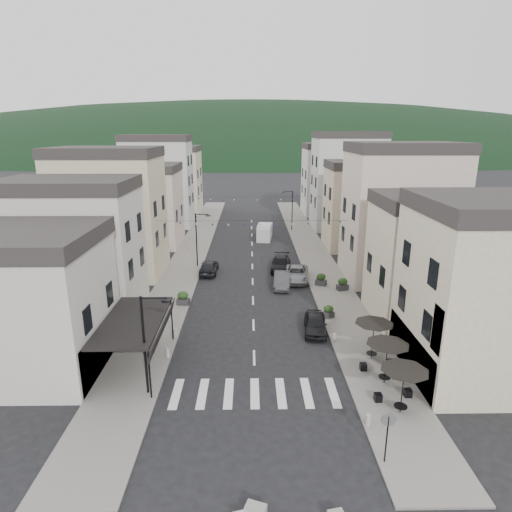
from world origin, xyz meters
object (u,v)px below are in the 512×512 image
Objects in this scene: pedestrian_a at (146,320)px; parked_car_b at (282,280)px; parked_car_d at (281,264)px; pedestrian_b at (154,309)px; parked_car_a at (315,324)px; parked_car_c at (297,274)px; parked_car_e at (209,267)px; delivery_van at (265,232)px.

parked_car_b is at bearing 16.92° from pedestrian_a.
pedestrian_b is at bearing -123.66° from parked_car_d.
pedestrian_b is (0.15, 2.05, -0.06)m from pedestrian_a.
parked_car_b is at bearing 42.53° from pedestrian_b.
parked_car_a is 0.81× the size of parked_car_c.
parked_car_c is 9.32m from parked_car_e.
parked_car_a is at bearing -74.60° from parked_car_b.
parked_car_d is 7.74m from parked_car_e.
pedestrian_b is (-10.85, -12.83, 0.32)m from parked_car_d.
parked_car_d is at bearing 101.72° from parked_car_a.
parked_car_e is 2.41× the size of pedestrian_b.
pedestrian_a reaches higher than parked_car_a.
pedestrian_a is 2.05m from pedestrian_b.
delivery_van is 2.45× the size of pedestrian_a.
parked_car_d is 18.51m from pedestrian_a.
pedestrian_a is (-12.53, 0.01, 0.41)m from parked_car_a.
pedestrian_b is at bearing -102.52° from delivery_van.
parked_car_e reaches higher than parked_car_b.
parked_car_c is 15.51m from pedestrian_b.
pedestrian_b is at bearing -135.34° from parked_car_c.
parked_car_e reaches higher than parked_car_a.
parked_car_c is 3.53m from parked_car_d.
parked_car_a is 16.67m from parked_car_e.
pedestrian_b reaches higher than parked_car_c.
parked_car_c is 1.04× the size of delivery_van.
parked_car_e is at bearing 172.42° from parked_car_c.
delivery_van is (-1.01, 19.06, 0.38)m from parked_car_b.
parked_car_a is 0.95× the size of parked_car_b.
parked_car_c is 1.01× the size of parked_car_d.
parked_car_a is 12.53m from pedestrian_a.
parked_car_a is at bearing -77.26° from delivery_van.
pedestrian_b is (-9.56, -26.73, -0.05)m from delivery_van.
parked_car_a is 2.21× the size of pedestrian_b.
parked_car_b is at bearing 106.37° from parked_car_a.
parked_car_b is (-1.80, 9.72, 0.01)m from parked_car_a.
parked_car_c is at bearing -74.07° from delivery_van.
delivery_van is (-2.64, 17.16, 0.39)m from parked_car_c.
parked_car_d is 2.52× the size of pedestrian_a.
parked_car_d is (-1.36, 3.26, 0.02)m from parked_car_c.
pedestrian_a is at bearing -174.17° from parked_car_a.
delivery_van reaches higher than parked_car_b.
pedestrian_b reaches higher than parked_car_e.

